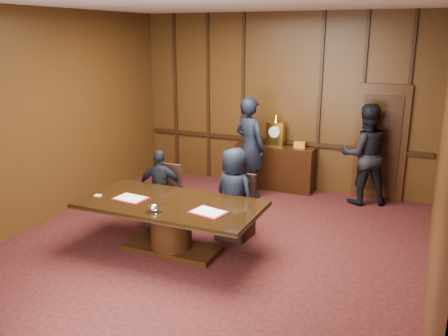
{
  "coord_description": "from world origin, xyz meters",
  "views": [
    {
      "loc": [
        2.83,
        -5.69,
        3.08
      ],
      "look_at": [
        -0.07,
        0.84,
        1.05
      ],
      "focal_mm": 38.0,
      "sensor_mm": 36.0,
      "label": 1
    }
  ],
  "objects_px": {
    "sideboard": "(275,165)",
    "witness_right": "(365,154)",
    "conference_table": "(171,218)",
    "witness_left": "(250,147)",
    "signatory_left": "(161,188)",
    "signatory_right": "(234,194)"
  },
  "relations": [
    {
      "from": "sideboard",
      "to": "witness_right",
      "type": "distance_m",
      "value": 1.84
    },
    {
      "from": "conference_table",
      "to": "witness_left",
      "type": "relative_size",
      "value": 1.34
    },
    {
      "from": "sideboard",
      "to": "signatory_left",
      "type": "distance_m",
      "value": 2.86
    },
    {
      "from": "sideboard",
      "to": "witness_right",
      "type": "bearing_deg",
      "value": -5.55
    },
    {
      "from": "signatory_right",
      "to": "witness_left",
      "type": "bearing_deg",
      "value": -58.56
    },
    {
      "from": "sideboard",
      "to": "witness_right",
      "type": "relative_size",
      "value": 0.85
    },
    {
      "from": "sideboard",
      "to": "conference_table",
      "type": "distance_m",
      "value": 3.46
    },
    {
      "from": "conference_table",
      "to": "signatory_left",
      "type": "distance_m",
      "value": 1.04
    },
    {
      "from": "witness_left",
      "to": "signatory_left",
      "type": "bearing_deg",
      "value": 92.45
    },
    {
      "from": "sideboard",
      "to": "conference_table",
      "type": "bearing_deg",
      "value": -97.55
    },
    {
      "from": "conference_table",
      "to": "witness_right",
      "type": "xyz_separation_m",
      "value": [
        2.23,
        3.26,
        0.43
      ]
    },
    {
      "from": "signatory_left",
      "to": "signatory_right",
      "type": "bearing_deg",
      "value": 163.24
    },
    {
      "from": "witness_right",
      "to": "signatory_right",
      "type": "bearing_deg",
      "value": 33.27
    },
    {
      "from": "conference_table",
      "to": "witness_left",
      "type": "height_order",
      "value": "witness_left"
    },
    {
      "from": "sideboard",
      "to": "signatory_right",
      "type": "xyz_separation_m",
      "value": [
        0.2,
        -2.63,
        0.24
      ]
    },
    {
      "from": "signatory_right",
      "to": "witness_left",
      "type": "xyz_separation_m",
      "value": [
        -0.51,
        1.98,
        0.25
      ]
    },
    {
      "from": "sideboard",
      "to": "signatory_left",
      "type": "height_order",
      "value": "sideboard"
    },
    {
      "from": "signatory_left",
      "to": "witness_left",
      "type": "relative_size",
      "value": 0.66
    },
    {
      "from": "signatory_left",
      "to": "witness_right",
      "type": "xyz_separation_m",
      "value": [
        2.88,
        2.46,
        0.29
      ]
    },
    {
      "from": "signatory_left",
      "to": "witness_left",
      "type": "distance_m",
      "value": 2.16
    },
    {
      "from": "signatory_left",
      "to": "conference_table",
      "type": "bearing_deg",
      "value": 112.33
    },
    {
      "from": "conference_table",
      "to": "signatory_right",
      "type": "xyz_separation_m",
      "value": [
        0.65,
        0.8,
        0.21
      ]
    }
  ]
}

